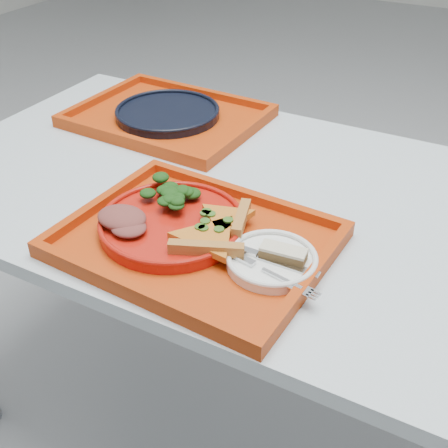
{
  "coord_description": "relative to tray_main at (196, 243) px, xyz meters",
  "views": [
    {
      "loc": [
        0.32,
        -0.88,
        1.34
      ],
      "look_at": [
        -0.06,
        -0.16,
        0.78
      ],
      "focal_mm": 45.0,
      "sensor_mm": 36.0,
      "label": 1
    }
  ],
  "objects": [
    {
      "name": "ground",
      "position": [
        0.1,
        0.21,
        -0.76
      ],
      "size": [
        10.0,
        10.0,
        0.0
      ],
      "primitive_type": "plane",
      "color": "gray",
      "rests_on": "ground"
    },
    {
      "name": "dessert_bar",
      "position": [
        0.16,
        0.01,
        0.03
      ],
      "size": [
        0.08,
        0.04,
        0.02
      ],
      "rotation": [
        0.0,
        0.0,
        0.1
      ],
      "color": "#51351B",
      "rests_on": "side_plate"
    },
    {
      "name": "side_plate",
      "position": [
        0.15,
        0.0,
        0.01
      ],
      "size": [
        0.15,
        0.15,
        0.01
      ],
      "primitive_type": "cylinder",
      "color": "white",
      "rests_on": "tray_main"
    },
    {
      "name": "salad_heap",
      "position": [
        -0.09,
        0.07,
        0.05
      ],
      "size": [
        0.09,
        0.08,
        0.04
      ],
      "primitive_type": "ellipsoid",
      "color": "black",
      "rests_on": "dinner_plate"
    },
    {
      "name": "tray_main",
      "position": [
        0.0,
        0.0,
        0.0
      ],
      "size": [
        0.47,
        0.38,
        0.01
      ],
      "primitive_type": "cube",
      "rotation": [
        0.0,
        0.0,
        -0.06
      ],
      "color": "#AA3108",
      "rests_on": "table"
    },
    {
      "name": "navy_plate",
      "position": [
        -0.33,
        0.42,
        0.01
      ],
      "size": [
        0.26,
        0.26,
        0.02
      ],
      "primitive_type": "cylinder",
      "color": "black",
      "rests_on": "tray_far"
    },
    {
      "name": "pizza_slice_a",
      "position": [
        0.03,
        -0.01,
        0.03
      ],
      "size": [
        0.17,
        0.18,
        0.02
      ],
      "primitive_type": null,
      "rotation": [
        0.0,
        0.0,
        1.97
      ],
      "color": "gold",
      "rests_on": "dinner_plate"
    },
    {
      "name": "meat_portion",
      "position": [
        -0.13,
        -0.04,
        0.04
      ],
      "size": [
        0.09,
        0.07,
        0.03
      ],
      "primitive_type": "ellipsoid",
      "color": "brown",
      "rests_on": "dinner_plate"
    },
    {
      "name": "tray_far",
      "position": [
        -0.33,
        0.42,
        0.0
      ],
      "size": [
        0.46,
        0.37,
        0.01
      ],
      "primitive_type": "cube",
      "rotation": [
        0.0,
        0.0,
        -0.04
      ],
      "color": "#AA3108",
      "rests_on": "table"
    },
    {
      "name": "table",
      "position": [
        0.1,
        0.21,
        -0.08
      ],
      "size": [
        1.6,
        0.8,
        0.75
      ],
      "color": "#ADBAC2",
      "rests_on": "ground"
    },
    {
      "name": "pizza_slice_b",
      "position": [
        0.03,
        0.06,
        0.03
      ],
      "size": [
        0.14,
        0.13,
        0.02
      ],
      "primitive_type": null,
      "rotation": [
        0.0,
        0.0,
        3.43
      ],
      "color": "gold",
      "rests_on": "dinner_plate"
    },
    {
      "name": "knife",
      "position": [
        0.14,
        -0.01,
        0.02
      ],
      "size": [
        0.19,
        0.02,
        0.01
      ],
      "primitive_type": "cube",
      "rotation": [
        0.0,
        0.0,
        -0.01
      ],
      "color": "silver",
      "rests_on": "side_plate"
    },
    {
      "name": "fork",
      "position": [
        0.14,
        -0.03,
        0.02
      ],
      "size": [
        0.19,
        0.06,
        0.01
      ],
      "primitive_type": "cube",
      "rotation": [
        0.0,
        0.0,
        -0.19
      ],
      "color": "silver",
      "rests_on": "side_plate"
    },
    {
      "name": "dinner_plate",
      "position": [
        -0.06,
        0.01,
        0.02
      ],
      "size": [
        0.26,
        0.26,
        0.02
      ],
      "primitive_type": "cylinder",
      "color": "#AD150B",
      "rests_on": "tray_main"
    }
  ]
}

